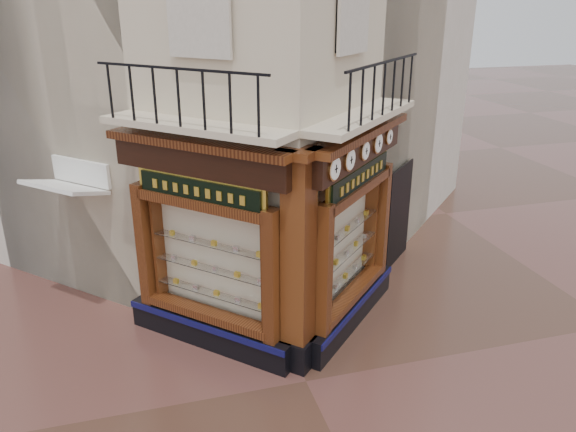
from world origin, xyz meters
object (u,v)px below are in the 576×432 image
object	(u,v)px
signboard_right	(360,177)
clock_e	(389,137)
clock_a	(334,169)
awning	(82,307)
signboard_left	(199,190)
clock_c	(365,151)
corner_pilaster	(298,267)
clock_b	(350,160)
clock_d	(378,143)

from	to	relation	value
signboard_right	clock_e	bearing A→B (deg)	-5.49
clock_e	clock_a	bearing A→B (deg)	-180.00
awning	signboard_left	world-z (taller)	signboard_left
clock_a	clock_c	bearing A→B (deg)	-0.00
clock_c	awning	xyz separation A→B (m)	(-5.32, 2.27, -3.62)
corner_pilaster	signboard_right	xyz separation A→B (m)	(1.46, 1.01, 1.15)
clock_e	awning	size ratio (longest dim) A/B	0.20
clock_a	clock_b	size ratio (longest dim) A/B	1.03
clock_d	signboard_right	distance (m)	0.77
clock_b	clock_d	distance (m)	1.31
clock_b	corner_pilaster	bearing A→B (deg)	156.61
clock_a	clock_e	size ratio (longest dim) A/B	1.32
clock_e	signboard_right	bearing A→B (deg)	174.51
corner_pilaster	clock_c	bearing A→B (deg)	-14.42
clock_b	awning	xyz separation A→B (m)	(-4.85, 2.74, -3.62)
clock_a	signboard_right	xyz separation A→B (m)	(0.89, 1.04, -0.52)
awning	signboard_right	size ratio (longest dim) A/B	0.79
awning	clock_a	bearing A→B (deg)	-170.65
clock_b	clock_d	world-z (taller)	clock_b
clock_e	signboard_right	world-z (taller)	clock_e
clock_b	awning	bearing A→B (deg)	105.49
clock_b	signboard_right	size ratio (longest dim) A/B	0.20
clock_c	clock_e	bearing A→B (deg)	0.00
clock_b	awning	size ratio (longest dim) A/B	0.26
clock_d	signboard_left	world-z (taller)	clock_d
clock_d	clock_b	bearing A→B (deg)	-180.00
clock_a	signboard_left	bearing A→B (deg)	107.83
corner_pilaster	awning	xyz separation A→B (m)	(-3.85, 3.14, -1.95)
clock_b	clock_d	size ratio (longest dim) A/B	1.01
corner_pilaster	clock_d	size ratio (longest dim) A/B	10.02
clock_c	signboard_left	world-z (taller)	clock_c
awning	signboard_left	distance (m)	4.45
clock_d	awning	distance (m)	7.05
signboard_right	clock_d	bearing A→B (deg)	-11.36
clock_a	clock_d	world-z (taller)	clock_a
awning	signboard_left	bearing A→B (deg)	-176.71
clock_b	clock_c	distance (m)	0.67
signboard_left	corner_pilaster	bearing A→B (deg)	-169.75
clock_e	clock_c	bearing A→B (deg)	-180.00
clock_b	clock_c	xyz separation A→B (m)	(0.48, 0.48, 0.00)
clock_d	signboard_right	size ratio (longest dim) A/B	0.20
clock_b	clock_d	bearing A→B (deg)	0.00
clock_d	signboard_left	size ratio (longest dim) A/B	0.21
clock_a	clock_d	bearing A→B (deg)	0.00
clock_b	signboard_right	distance (m)	0.93
clock_c	signboard_right	world-z (taller)	clock_c
clock_e	corner_pilaster	bearing A→B (deg)	171.62
clock_e	awning	xyz separation A→B (m)	(-6.20, 1.39, -3.62)
corner_pilaster	signboard_left	distance (m)	2.12
clock_e	signboard_left	bearing A→B (deg)	145.91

